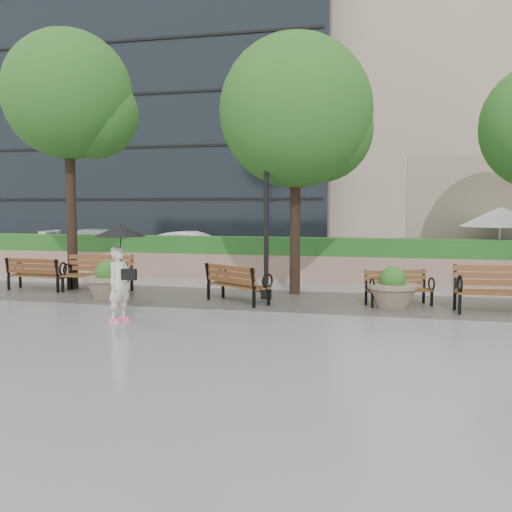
% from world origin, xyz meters
% --- Properties ---
extents(ground, '(100.00, 100.00, 0.00)m').
position_xyz_m(ground, '(0.00, 0.00, 0.00)').
color(ground, gray).
rests_on(ground, ground).
extents(cobble_strip, '(28.00, 3.20, 0.01)m').
position_xyz_m(cobble_strip, '(0.00, 3.00, 0.01)').
color(cobble_strip, '#383330').
rests_on(cobble_strip, ground).
extents(hedge_wall, '(24.00, 0.80, 1.35)m').
position_xyz_m(hedge_wall, '(0.00, 7.00, 0.66)').
color(hedge_wall, '#94715F').
rests_on(hedge_wall, ground).
extents(asphalt_street, '(40.00, 7.00, 0.00)m').
position_xyz_m(asphalt_street, '(0.00, 11.00, 0.00)').
color(asphalt_street, black).
rests_on(asphalt_street, ground).
extents(bldg_glass, '(20.00, 10.00, 25.00)m').
position_xyz_m(bldg_glass, '(-9.00, 22.00, 12.50)').
color(bldg_glass, black).
rests_on(bldg_glass, ground).
extents(bldg_stone, '(18.00, 10.00, 20.00)m').
position_xyz_m(bldg_stone, '(10.00, 23.00, 10.00)').
color(bldg_stone, tan).
rests_on(bldg_stone, ground).
extents(bench_0, '(1.73, 0.79, 0.90)m').
position_xyz_m(bench_0, '(-5.54, 3.12, 0.27)').
color(bench_0, brown).
rests_on(bench_0, ground).
extents(bench_1, '(1.91, 0.86, 1.00)m').
position_xyz_m(bench_1, '(-3.79, 3.23, 0.30)').
color(bench_1, brown).
rests_on(bench_1, ground).
extents(bench_2, '(1.80, 1.50, 0.92)m').
position_xyz_m(bench_2, '(0.37, 2.42, 0.27)').
color(bench_2, brown).
rests_on(bench_2, ground).
extents(bench_3, '(1.63, 1.13, 0.82)m').
position_xyz_m(bench_3, '(4.16, 2.88, 0.24)').
color(bench_3, brown).
rests_on(bench_3, ground).
extents(bench_4, '(1.98, 0.93, 1.03)m').
position_xyz_m(bench_4, '(6.31, 2.37, 0.31)').
color(bench_4, brown).
rests_on(bench_4, ground).
extents(planter_left, '(1.16, 1.16, 0.97)m').
position_xyz_m(planter_left, '(-2.97, 2.27, 0.38)').
color(planter_left, '#7F6B56').
rests_on(planter_left, ground).
extents(planter_right, '(1.14, 1.14, 0.96)m').
position_xyz_m(planter_right, '(4.02, 2.58, 0.38)').
color(planter_right, '#7F6B56').
rests_on(planter_right, ground).
extents(lamppost, '(0.28, 0.28, 4.31)m').
position_xyz_m(lamppost, '(0.93, 3.13, 1.91)').
color(lamppost, black).
rests_on(lamppost, ground).
extents(tree_0, '(3.61, 3.54, 7.17)m').
position_xyz_m(tree_0, '(-4.64, 3.75, 5.26)').
color(tree_0, black).
rests_on(tree_0, ground).
extents(tree_1, '(3.98, 3.97, 6.78)m').
position_xyz_m(tree_1, '(1.65, 4.18, 4.67)').
color(tree_1, black).
rests_on(tree_1, ground).
extents(patio_umb_white, '(2.50, 2.50, 2.30)m').
position_xyz_m(patio_umb_white, '(7.32, 8.40, 1.99)').
color(patio_umb_white, black).
rests_on(patio_umb_white, ground).
extents(car_left, '(5.24, 3.13, 1.42)m').
position_xyz_m(car_left, '(-7.09, 10.06, 0.71)').
color(car_left, silver).
rests_on(car_left, ground).
extents(car_right, '(4.18, 1.56, 1.37)m').
position_xyz_m(car_right, '(-3.33, 9.76, 0.68)').
color(car_right, silver).
rests_on(car_right, ground).
extents(pedestrian, '(1.06, 1.06, 1.95)m').
position_xyz_m(pedestrian, '(-1.36, -0.26, 1.19)').
color(pedestrian, beige).
rests_on(pedestrian, ground).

